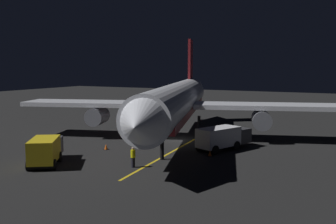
{
  "coord_description": "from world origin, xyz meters",
  "views": [
    {
      "loc": [
        -19.01,
        38.98,
        8.48
      ],
      "look_at": [
        0.0,
        2.0,
        3.5
      ],
      "focal_mm": 41.1,
      "sensor_mm": 36.0,
      "label": 1
    }
  ],
  "objects_px": {
    "catering_truck": "(223,138)",
    "traffic_cone_near_left": "(106,147)",
    "traffic_cone_near_right": "(210,154)",
    "airliner": "(177,102)",
    "baggage_truck": "(46,150)",
    "ground_crew_worker": "(133,157)"
  },
  "relations": [
    {
      "from": "ground_crew_worker",
      "to": "airliner",
      "type": "bearing_deg",
      "value": -80.44
    },
    {
      "from": "catering_truck",
      "to": "traffic_cone_near_left",
      "type": "relative_size",
      "value": 12.19
    },
    {
      "from": "baggage_truck",
      "to": "catering_truck",
      "type": "xyz_separation_m",
      "value": [
        -11.7,
        -12.59,
        0.01
      ]
    },
    {
      "from": "baggage_truck",
      "to": "traffic_cone_near_left",
      "type": "height_order",
      "value": "baggage_truck"
    },
    {
      "from": "airliner",
      "to": "catering_truck",
      "type": "relative_size",
      "value": 5.9
    },
    {
      "from": "ground_crew_worker",
      "to": "traffic_cone_near_right",
      "type": "height_order",
      "value": "ground_crew_worker"
    },
    {
      "from": "airliner",
      "to": "catering_truck",
      "type": "bearing_deg",
      "value": 156.75
    },
    {
      "from": "catering_truck",
      "to": "traffic_cone_near_right",
      "type": "bearing_deg",
      "value": 88.02
    },
    {
      "from": "baggage_truck",
      "to": "catering_truck",
      "type": "bearing_deg",
      "value": -132.9
    },
    {
      "from": "catering_truck",
      "to": "ground_crew_worker",
      "type": "xyz_separation_m",
      "value": [
        4.4,
        10.04,
        -0.34
      ]
    },
    {
      "from": "airliner",
      "to": "baggage_truck",
      "type": "distance_m",
      "value": 16.54
    },
    {
      "from": "baggage_truck",
      "to": "traffic_cone_near_left",
      "type": "bearing_deg",
      "value": -98.7
    },
    {
      "from": "airliner",
      "to": "traffic_cone_near_left",
      "type": "bearing_deg",
      "value": 63.86
    },
    {
      "from": "catering_truck",
      "to": "traffic_cone_near_left",
      "type": "distance_m",
      "value": 11.94
    },
    {
      "from": "traffic_cone_near_right",
      "to": "traffic_cone_near_left",
      "type": "bearing_deg",
      "value": 11.56
    },
    {
      "from": "airliner",
      "to": "ground_crew_worker",
      "type": "relative_size",
      "value": 22.73
    },
    {
      "from": "airliner",
      "to": "traffic_cone_near_left",
      "type": "relative_size",
      "value": 71.91
    },
    {
      "from": "traffic_cone_near_left",
      "to": "ground_crew_worker",
      "type": "bearing_deg",
      "value": 143.26
    },
    {
      "from": "baggage_truck",
      "to": "traffic_cone_near_left",
      "type": "distance_m",
      "value": 7.33
    },
    {
      "from": "airliner",
      "to": "catering_truck",
      "type": "xyz_separation_m",
      "value": [
        -6.56,
        2.82,
        -3.14
      ]
    },
    {
      "from": "traffic_cone_near_left",
      "to": "catering_truck",
      "type": "bearing_deg",
      "value": -152.98
    },
    {
      "from": "catering_truck",
      "to": "traffic_cone_near_left",
      "type": "xyz_separation_m",
      "value": [
        10.6,
        5.41,
        -0.98
      ]
    }
  ]
}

